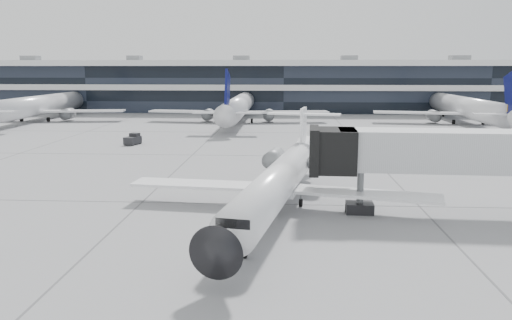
{
  "coord_description": "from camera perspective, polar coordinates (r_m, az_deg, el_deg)",
  "views": [
    {
      "loc": [
        0.41,
        -34.76,
        9.73
      ],
      "look_at": [
        -1.84,
        3.42,
        2.6
      ],
      "focal_mm": 35.0,
      "sensor_mm": 36.0,
      "label": 1
    }
  ],
  "objects": [
    {
      "name": "bg_jet_center",
      "position": [
        90.68,
        -1.98,
        4.4
      ],
      "size": [
        32.0,
        40.0,
        9.6
      ],
      "primitive_type": null,
      "color": "silver",
      "rests_on": "ground"
    },
    {
      "name": "jet_bridge",
      "position": [
        35.17,
        22.82,
        0.84
      ],
      "size": [
        18.35,
        4.35,
        5.89
      ],
      "rotation": [
        0.0,
        0.0,
        -0.04
      ],
      "color": "silver",
      "rests_on": "ground"
    },
    {
      "name": "regional_jet",
      "position": [
        34.36,
        2.73,
        -2.25
      ],
      "size": [
        21.51,
        26.81,
        6.21
      ],
      "rotation": [
        0.0,
        0.0,
        -0.18
      ],
      "color": "white",
      "rests_on": "ground"
    },
    {
      "name": "bg_jet_right",
      "position": [
        95.65,
        22.69,
        3.91
      ],
      "size": [
        32.0,
        40.0,
        9.6
      ],
      "primitive_type": null,
      "color": "silver",
      "rests_on": "ground"
    },
    {
      "name": "ground",
      "position": [
        36.1,
        2.6,
        -5.09
      ],
      "size": [
        220.0,
        220.0,
        0.0
      ],
      "primitive_type": "plane",
      "color": "gray",
      "rests_on": "ground"
    },
    {
      "name": "terminal",
      "position": [
        116.86,
        3.2,
        8.23
      ],
      "size": [
        170.0,
        22.0,
        10.0
      ],
      "primitive_type": "cube",
      "color": "black",
      "rests_on": "ground"
    },
    {
      "name": "traffic_cone",
      "position": [
        52.49,
        2.8,
        0.13
      ],
      "size": [
        0.42,
        0.42,
        0.51
      ],
      "rotation": [
        0.0,
        0.0,
        -0.24
      ],
      "color": "#DD620B",
      "rests_on": "ground"
    },
    {
      "name": "far_tug",
      "position": [
        65.55,
        -13.89,
        2.28
      ],
      "size": [
        1.93,
        2.53,
        1.43
      ],
      "rotation": [
        0.0,
        0.0,
        -0.3
      ],
      "color": "black",
      "rests_on": "ground"
    },
    {
      "name": "bg_jet_left",
      "position": [
        101.06,
        -23.42,
        4.17
      ],
      "size": [
        32.0,
        40.0,
        9.6
      ],
      "primitive_type": null,
      "color": "silver",
      "rests_on": "ground"
    }
  ]
}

